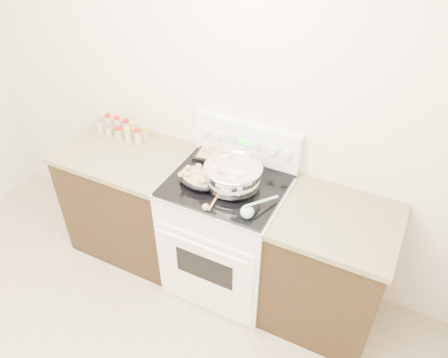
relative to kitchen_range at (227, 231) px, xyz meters
The scene contains 9 objects.
counter_left 0.83m from the kitchen_range, behind, with size 0.93×0.67×0.92m.
counter_right 0.73m from the kitchen_range, ahead, with size 0.73×0.67×0.92m.
kitchen_range is the anchor object (origin of this frame).
mixing_bowl 0.54m from the kitchen_range, 35.71° to the right, with size 0.45×0.45×0.21m.
roasting_pan 0.54m from the kitchen_range, 145.99° to the right, with size 0.34×0.27×0.11m.
baking_sheet 0.56m from the kitchen_range, 115.01° to the left, with size 0.48×0.37×0.06m.
wooden_spoon 0.53m from the kitchen_range, 89.00° to the right, with size 0.06×0.25×0.04m.
blue_ladle 0.60m from the kitchen_range, 42.73° to the right, with size 0.15×0.26×0.10m.
spice_jars 1.09m from the kitchen_range, behind, with size 0.40×0.15×0.13m.
Camera 1 is at (1.33, -0.57, 2.69)m, focal length 35.00 mm.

